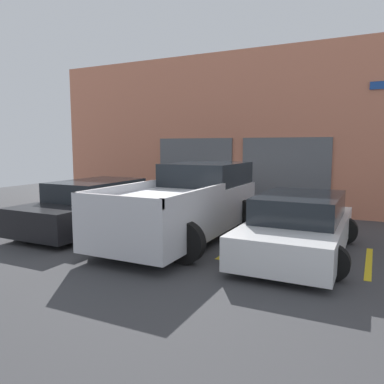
# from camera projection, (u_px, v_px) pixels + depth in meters

# --- Properties ---
(ground_plane) EXTENTS (28.00, 28.00, 0.00)m
(ground_plane) POSITION_uv_depth(u_px,v_px,m) (208.00, 228.00, 10.31)
(ground_plane) COLOR #3D3D3F
(shophouse_building) EXTENTS (15.42, 0.68, 5.42)m
(shophouse_building) POSITION_uv_depth(u_px,v_px,m) (246.00, 133.00, 12.91)
(shophouse_building) COLOR #D17A5B
(shophouse_building) RESTS_ON ground
(pickup_truck) EXTENTS (2.57, 5.19, 1.79)m
(pickup_truck) POSITION_uv_depth(u_px,v_px,m) (188.00, 203.00, 9.12)
(pickup_truck) COLOR silver
(pickup_truck) RESTS_ON ground
(sedan_white) EXTENTS (2.19, 4.25, 1.24)m
(sedan_white) POSITION_uv_depth(u_px,v_px,m) (299.00, 226.00, 7.76)
(sedan_white) COLOR white
(sedan_white) RESTS_ON ground
(sedan_side) EXTENTS (2.23, 4.40, 1.31)m
(sedan_side) POSITION_uv_depth(u_px,v_px,m) (95.00, 206.00, 10.13)
(sedan_side) COLOR black
(sedan_side) RESTS_ON ground
(parking_stripe_far_left) EXTENTS (0.12, 2.20, 0.01)m
(parking_stripe_far_left) POSITION_uv_depth(u_px,v_px,m) (58.00, 224.00, 10.77)
(parking_stripe_far_left) COLOR gold
(parking_stripe_far_left) RESTS_ON ground
(parking_stripe_left) EXTENTS (0.12, 2.20, 0.01)m
(parking_stripe_left) POSITION_uv_depth(u_px,v_px,m) (136.00, 234.00, 9.59)
(parking_stripe_left) COLOR gold
(parking_stripe_left) RESTS_ON ground
(parking_stripe_centre) EXTENTS (0.12, 2.20, 0.01)m
(parking_stripe_centre) POSITION_uv_depth(u_px,v_px,m) (236.00, 246.00, 8.40)
(parking_stripe_centre) COLOR gold
(parking_stripe_centre) RESTS_ON ground
(parking_stripe_right) EXTENTS (0.12, 2.20, 0.01)m
(parking_stripe_right) POSITION_uv_depth(u_px,v_px,m) (369.00, 263.00, 7.22)
(parking_stripe_right) COLOR gold
(parking_stripe_right) RESTS_ON ground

